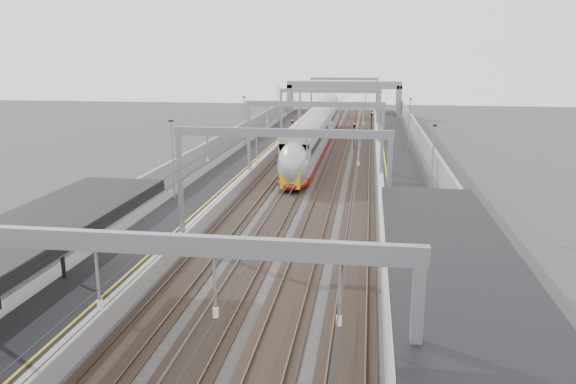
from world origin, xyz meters
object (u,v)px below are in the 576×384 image
(overbridge, at_px, (344,90))
(train, at_px, (316,134))
(bench, at_px, (439,292))
(signal_green, at_px, (292,126))

(overbridge, height_order, train, overbridge)
(overbridge, xyz_separation_m, train, (-1.50, -40.40, -3.17))
(overbridge, bearing_deg, bench, -84.45)
(bench, bearing_deg, signal_green, 104.90)
(overbridge, height_order, signal_green, overbridge)
(train, bearing_deg, overbridge, 87.87)
(overbridge, bearing_deg, signal_green, -98.40)
(train, xyz_separation_m, bench, (9.88, -45.84, -0.64))
(bench, relative_size, signal_green, 0.47)
(overbridge, relative_size, bench, 13.43)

